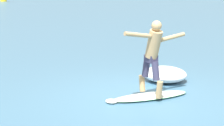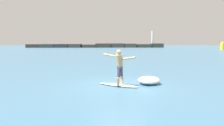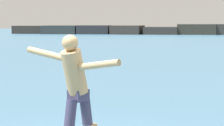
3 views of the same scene
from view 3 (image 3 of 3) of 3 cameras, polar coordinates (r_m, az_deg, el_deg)
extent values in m
cube|color=#2E2C29|center=(73.64, -8.82, 3.57)|extent=(4.36, 3.22, 1.07)
cube|color=#2C3334|center=(72.22, -5.43, 3.60)|extent=(4.87, 4.83, 1.12)
cube|color=#2A2B2F|center=(71.06, -1.93, 3.61)|extent=(4.51, 4.45, 1.15)
cube|color=#33302C|center=(70.17, 1.68, 3.59)|extent=(4.01, 4.75, 1.14)
cube|color=#302E2B|center=(69.57, 5.37, 3.49)|extent=(4.39, 4.22, 0.96)
cube|color=#323029|center=(69.26, 9.10, 3.60)|extent=(4.93, 3.62, 1.32)
cylinder|color=#35344F|center=(7.25, -4.48, -5.54)|extent=(0.22, 0.26, 0.42)
cylinder|color=#35344F|center=(7.52, -2.81, -5.16)|extent=(0.22, 0.26, 0.42)
cube|color=#35344F|center=(7.35, -3.64, -3.49)|extent=(0.29, 0.32, 0.16)
cylinder|color=tan|center=(7.24, -4.07, -0.97)|extent=(0.43, 0.51, 0.66)
sphere|color=tan|center=(7.14, -4.51, 2.18)|extent=(0.22, 0.22, 0.22)
cylinder|color=tan|center=(6.90, -1.38, -0.20)|extent=(0.63, 0.36, 0.20)
cylinder|color=tan|center=(7.47, -7.14, 1.00)|extent=(0.63, 0.34, 0.19)
camera|label=1|loc=(9.34, -60.37, 5.73)|focal=60.00mm
camera|label=2|loc=(4.15, -128.38, -0.27)|focal=35.00mm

